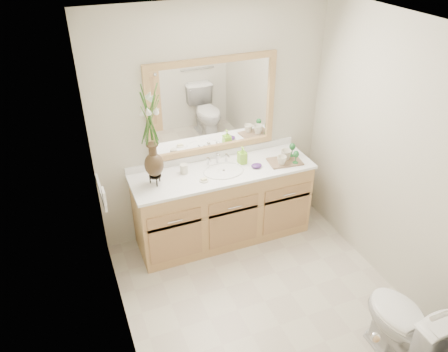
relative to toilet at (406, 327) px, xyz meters
name	(u,v)px	position (x,y,z in m)	size (l,w,h in m)	color
floor	(265,301)	(-0.70, 0.92, -0.37)	(2.60, 2.60, 0.00)	beige
ceiling	(284,30)	(-0.70, 0.92, 2.03)	(2.40, 2.60, 0.02)	white
wall_back	(212,125)	(-0.70, 2.22, 0.83)	(2.40, 0.02, 2.40)	beige
wall_front	(386,316)	(-0.70, -0.38, 0.83)	(2.40, 0.02, 2.40)	beige
wall_left	(115,228)	(-1.90, 0.92, 0.83)	(0.02, 2.60, 2.40)	beige
wall_right	(397,162)	(0.50, 0.92, 0.83)	(0.02, 2.60, 2.40)	beige
vanity	(223,205)	(-0.70, 1.93, 0.03)	(1.80, 0.55, 0.80)	tan
counter	(223,171)	(-0.70, 1.93, 0.45)	(1.84, 0.57, 0.03)	white
sink	(224,176)	(-0.70, 1.92, 0.41)	(0.38, 0.34, 0.23)	white
mirror	(213,107)	(-0.70, 2.20, 1.04)	(1.32, 0.04, 0.97)	white
switch_plate	(104,196)	(-1.89, 1.68, 0.61)	(0.02, 0.12, 0.12)	white
toilet	(406,327)	(0.00, 0.00, 0.00)	(0.42, 0.75, 0.74)	white
flower_vase	(150,127)	(-1.38, 1.94, 1.05)	(0.21, 0.21, 0.87)	black
tumbler	(184,169)	(-1.08, 2.03, 0.51)	(0.08, 0.08, 0.10)	beige
soap_dish	(204,180)	(-0.94, 1.81, 0.47)	(0.09, 0.09, 0.03)	beige
soap_bottle	(242,156)	(-0.47, 1.99, 0.54)	(0.07, 0.08, 0.16)	#8BD432
purple_dish	(257,166)	(-0.37, 1.86, 0.48)	(0.11, 0.09, 0.04)	#452267
tray	(285,162)	(-0.05, 1.84, 0.47)	(0.33, 0.22, 0.02)	brown
mug_left	(282,160)	(-0.12, 1.80, 0.53)	(0.10, 0.09, 0.10)	beige
mug_right	(286,154)	(-0.03, 1.87, 0.53)	(0.11, 0.10, 0.11)	beige
goblet_front	(296,155)	(0.03, 1.77, 0.57)	(0.06, 0.06, 0.14)	#22672F
goblet_back	(292,147)	(0.06, 1.91, 0.58)	(0.06, 0.06, 0.14)	#22672F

